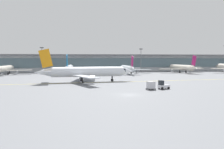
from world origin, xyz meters
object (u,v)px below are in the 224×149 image
object	(u,v)px
apron_light_mast_2	(141,59)
gate_airplane_3	(127,68)
baggage_tug	(163,85)
apron_light_mast_1	(42,59)
gate_airplane_2	(69,68)
gate_airplane_4	(182,67)
cargo_dolly_lead	(151,85)
taxiing_regional_jet	(87,72)
gate_airplane_1	(5,69)

from	to	relation	value
apron_light_mast_2	gate_airplane_3	bearing A→B (deg)	-126.85
baggage_tug	apron_light_mast_1	bearing A→B (deg)	107.77
gate_airplane_2	gate_airplane_4	distance (m)	57.09
cargo_dolly_lead	apron_light_mast_2	world-z (taller)	apron_light_mast_2
gate_airplane_4	cargo_dolly_lead	xyz separation A→B (m)	(-36.99, -60.58, -1.62)
gate_airplane_2	baggage_tug	size ratio (longest dim) A/B	9.84
apron_light_mast_1	apron_light_mast_2	xyz separation A→B (m)	(52.51, 1.91, -0.12)
gate_airplane_4	baggage_tug	distance (m)	68.87
gate_airplane_4	cargo_dolly_lead	size ratio (longest dim) A/B	11.46
taxiing_regional_jet	cargo_dolly_lead	distance (m)	24.89
gate_airplane_1	baggage_tug	size ratio (longest dim) A/B	9.53
taxiing_regional_jet	apron_light_mast_1	distance (m)	53.83
taxiing_regional_jet	cargo_dolly_lead	world-z (taller)	taxiing_regional_jet
baggage_tug	apron_light_mast_1	distance (m)	79.29
gate_airplane_3	apron_light_mast_2	world-z (taller)	apron_light_mast_2
cargo_dolly_lead	gate_airplane_1	bearing A→B (deg)	119.08
cargo_dolly_lead	apron_light_mast_1	distance (m)	78.34
baggage_tug	apron_light_mast_2	distance (m)	73.62
gate_airplane_1	gate_airplane_2	size ratio (longest dim) A/B	0.97
apron_light_mast_1	apron_light_mast_2	size ratio (longest dim) A/B	1.02
gate_airplane_2	apron_light_mast_2	world-z (taller)	apron_light_mast_2
gate_airplane_1	cargo_dolly_lead	world-z (taller)	gate_airplane_1
baggage_tug	gate_airplane_4	bearing A→B (deg)	50.43
gate_airplane_2	gate_airplane_1	bearing A→B (deg)	90.23
gate_airplane_2	apron_light_mast_1	distance (m)	18.79
baggage_tug	cargo_dolly_lead	world-z (taller)	baggage_tug
gate_airplane_3	apron_light_mast_1	xyz separation A→B (m)	(-41.24, 13.13, 4.60)
gate_airplane_3	apron_light_mast_2	distance (m)	19.32
gate_airplane_1	apron_light_mast_1	xyz separation A→B (m)	(15.13, 10.50, 4.52)
gate_airplane_1	taxiing_regional_jet	size ratio (longest dim) A/B	0.86
gate_airplane_1	baggage_tug	world-z (taller)	gate_airplane_1
gate_airplane_1	gate_airplane_3	bearing A→B (deg)	-91.23
gate_airplane_1	apron_light_mast_2	distance (m)	68.91
apron_light_mast_2	cargo_dolly_lead	bearing A→B (deg)	-104.47
taxiing_regional_jet	apron_light_mast_1	xyz separation A→B (m)	(-19.96, 49.82, 4.11)
gate_airplane_2	baggage_tug	xyz separation A→B (m)	(23.28, -57.83, -1.85)
gate_airplane_1	gate_airplane_2	xyz separation A→B (m)	(28.92, -1.47, 0.08)
gate_airplane_2	cargo_dolly_lead	size ratio (longest dim) A/B	11.75
gate_airplane_3	apron_light_mast_1	world-z (taller)	apron_light_mast_1
gate_airplane_4	apron_light_mast_2	bearing A→B (deg)	51.99
gate_airplane_3	taxiing_regional_jet	distance (m)	42.42
gate_airplane_3	cargo_dolly_lead	world-z (taller)	gate_airplane_3
gate_airplane_4	taxiing_regional_jet	distance (m)	64.73
apron_light_mast_2	gate_airplane_2	bearing A→B (deg)	-160.27
gate_airplane_1	cargo_dolly_lead	size ratio (longest dim) A/B	11.38
gate_airplane_1	cargo_dolly_lead	bearing A→B (deg)	-139.28
gate_airplane_4	apron_light_mast_2	xyz separation A→B (m)	(-18.33, 11.72, 4.39)
gate_airplane_2	gate_airplane_4	size ratio (longest dim) A/B	1.03
gate_airplane_1	cargo_dolly_lead	distance (m)	77.38
gate_airplane_1	taxiing_regional_jet	distance (m)	52.71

